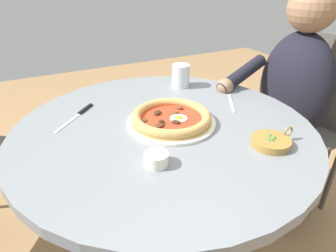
# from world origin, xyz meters

# --- Properties ---
(dining_table) EXTENTS (0.99, 0.99, 0.71)m
(dining_table) POSITION_xyz_m (0.00, 0.00, 0.56)
(dining_table) COLOR gray
(dining_table) RESTS_ON ground
(pizza_on_plate) EXTENTS (0.30, 0.30, 0.04)m
(pizza_on_plate) POSITION_xyz_m (0.00, 0.03, 0.73)
(pizza_on_plate) COLOR white
(pizza_on_plate) RESTS_ON dining_table
(water_glass) EXTENTS (0.08, 0.08, 0.10)m
(water_glass) POSITION_xyz_m (-0.29, 0.22, 0.75)
(water_glass) COLOR silver
(water_glass) RESTS_ON dining_table
(steak_knife) EXTENTS (0.17, 0.16, 0.01)m
(steak_knife) POSITION_xyz_m (-0.21, -0.23, 0.72)
(steak_knife) COLOR silver
(steak_knife) RESTS_ON dining_table
(ramekin_capers) EXTENTS (0.06, 0.06, 0.04)m
(ramekin_capers) POSITION_xyz_m (0.19, -0.11, 0.73)
(ramekin_capers) COLOR white
(ramekin_capers) RESTS_ON dining_table
(olive_pan) EXTENTS (0.11, 0.14, 0.05)m
(olive_pan) POSITION_xyz_m (0.25, 0.23, 0.72)
(olive_pan) COLOR olive
(olive_pan) RESTS_ON dining_table
(fork_utensil) EXTENTS (0.15, 0.10, 0.00)m
(fork_utensil) POSITION_xyz_m (-0.04, 0.31, 0.71)
(fork_utensil) COLOR #BCBCC1
(fork_utensil) RESTS_ON dining_table
(diner_person) EXTENTS (0.37, 0.51, 1.13)m
(diner_person) POSITION_xyz_m (-0.07, 0.68, 0.50)
(diner_person) COLOR #282833
(diner_person) RESTS_ON ground
(cafe_chair_diner) EXTENTS (0.42, 0.42, 0.91)m
(cafe_chair_diner) POSITION_xyz_m (-0.08, 0.83, 0.54)
(cafe_chair_diner) COLOR #504A45
(cafe_chair_diner) RESTS_ON ground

